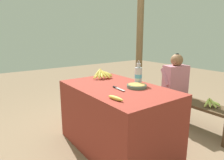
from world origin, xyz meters
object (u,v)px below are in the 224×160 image
seated_vendor (173,83)px  loose_banana_front (116,98)px  wooden_bench (176,100)px  support_post_near (140,31)px  water_bottle (138,75)px  knife (117,88)px  serving_bowl (137,86)px  banana_bunch_ripe (103,74)px  banana_bunch_green (211,102)px

seated_vendor → loose_banana_front: bearing=122.0°
wooden_bench → support_post_near: bearing=169.1°
wooden_bench → support_post_near: 1.49m
support_post_near → water_bottle: bearing=-43.8°
knife → wooden_bench: bearing=99.5°
knife → support_post_near: support_post_near is taller
serving_bowl → water_bottle: water_bottle is taller
water_bottle → support_post_near: support_post_near is taller
serving_bowl → knife: serving_bowl is taller
water_bottle → knife: (0.01, -0.32, -0.10)m
water_bottle → seated_vendor: 0.93m
banana_bunch_ripe → banana_bunch_green: banana_bunch_ripe is taller
seated_vendor → support_post_near: (-0.99, 0.22, 0.79)m
banana_bunch_ripe → loose_banana_front: size_ratio=1.66×
water_bottle → knife: bearing=-88.4°
seated_vendor → support_post_near: size_ratio=0.38×
banana_bunch_ripe → water_bottle: bearing=17.4°
banana_bunch_ripe → support_post_near: (-0.64, 1.26, 0.58)m
loose_banana_front → support_post_near: size_ratio=0.07×
banana_bunch_ripe → serving_bowl: (0.61, 0.05, -0.04)m
serving_bowl → loose_banana_front: size_ratio=1.18×
support_post_near → banana_bunch_green: bearing=-7.2°
loose_banana_front → wooden_bench: (-0.41, 1.46, -0.42)m
water_bottle → loose_banana_front: (0.30, -0.56, -0.09)m
serving_bowl → knife: (-0.09, -0.20, -0.01)m
serving_bowl → loose_banana_front: serving_bowl is taller
banana_bunch_ripe → wooden_bench: (0.41, 1.06, -0.47)m
serving_bowl → banana_bunch_ripe: bearing=-175.7°
seated_vendor → knife: bearing=112.3°
banana_bunch_ripe → knife: size_ratio=1.46×
knife → support_post_near: bearing=133.3°
seated_vendor → banana_bunch_green: bearing=-163.7°
water_bottle → support_post_near: bearing=136.2°
knife → banana_bunch_green: 1.33m
loose_banana_front → knife: (-0.29, 0.24, -0.01)m
banana_bunch_ripe → water_bottle: size_ratio=1.09×
banana_bunch_ripe → seated_vendor: size_ratio=0.29×
knife → wooden_bench: (-0.11, 1.22, -0.41)m
water_bottle → knife: size_ratio=1.34×
knife → support_post_near: size_ratio=0.08×
loose_banana_front → seated_vendor: (-0.47, 1.44, -0.16)m
knife → banana_bunch_green: size_ratio=0.84×
water_bottle → knife: water_bottle is taller
loose_banana_front → seated_vendor: 1.52m
loose_banana_front → support_post_near: support_post_near is taller
banana_bunch_ripe → seated_vendor: 1.12m
serving_bowl → knife: bearing=-113.8°
banana_bunch_ripe → serving_bowl: 0.62m
banana_bunch_ripe → water_bottle: water_bottle is taller
loose_banana_front → support_post_near: bearing=131.1°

